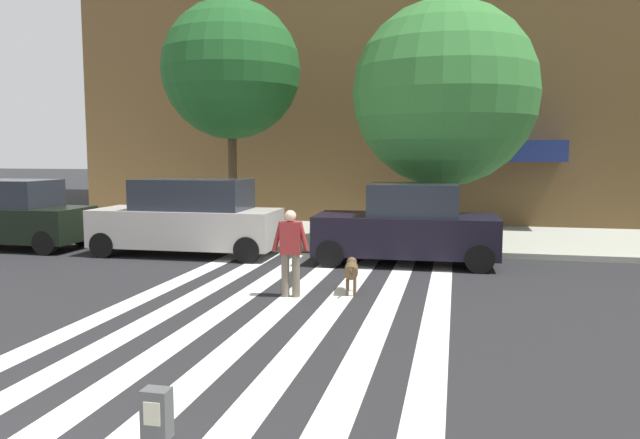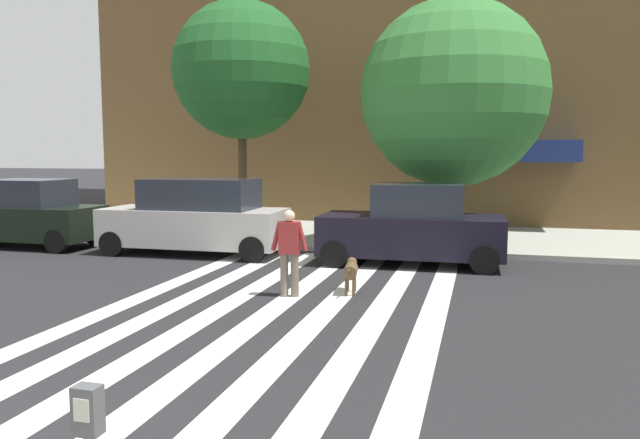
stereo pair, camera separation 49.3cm
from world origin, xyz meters
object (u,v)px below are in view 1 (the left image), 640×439
at_px(dog_on_leash, 351,270).
at_px(pedestrian_dog_walker, 291,248).
at_px(street_tree_middle, 445,94).
at_px(parked_car_behind_first, 188,218).
at_px(parked_car_third_in_line, 408,226).
at_px(parked_car_near_curb, 12,216).
at_px(street_tree_nearest, 231,70).

bearing_deg(dog_on_leash, pedestrian_dog_walker, -151.73).
bearing_deg(street_tree_middle, dog_on_leash, -105.19).
xyz_separation_m(street_tree_middle, dog_on_leash, (-1.57, -5.78, -3.85)).
distance_m(parked_car_behind_first, street_tree_middle, 7.68).
bearing_deg(parked_car_third_in_line, parked_car_near_curb, -180.00).
xyz_separation_m(parked_car_near_curb, pedestrian_dog_walker, (9.23, -3.96, 0.02)).
distance_m(street_tree_nearest, street_tree_middle, 6.41).
distance_m(parked_car_third_in_line, dog_on_leash, 3.52).
bearing_deg(street_tree_nearest, street_tree_middle, -4.51).
distance_m(parked_car_near_curb, dog_on_leash, 10.84).
bearing_deg(parked_car_near_curb, street_tree_middle, 11.42).
distance_m(parked_car_near_curb, street_tree_middle, 12.56).
xyz_separation_m(street_tree_nearest, dog_on_leash, (4.76, -6.28, -4.73)).
relative_size(parked_car_third_in_line, dog_on_leash, 4.57).
height_order(parked_car_near_curb, dog_on_leash, parked_car_near_curb).
bearing_deg(pedestrian_dog_walker, street_tree_middle, 67.54).
relative_size(parked_car_third_in_line, street_tree_nearest, 0.62).
relative_size(street_tree_nearest, pedestrian_dog_walker, 4.34).
bearing_deg(parked_car_near_curb, dog_on_leash, -18.24).
height_order(street_tree_middle, pedestrian_dog_walker, street_tree_middle).
bearing_deg(pedestrian_dog_walker, parked_car_near_curb, 156.79).
bearing_deg(street_tree_middle, parked_car_near_curb, -168.58).
xyz_separation_m(parked_car_behind_first, street_tree_nearest, (0.17, 2.89, 4.19)).
bearing_deg(dog_on_leash, parked_car_behind_first, 145.49).
height_order(parked_car_near_curb, street_tree_nearest, street_tree_nearest).
bearing_deg(street_tree_nearest, parked_car_third_in_line, -27.45).
bearing_deg(parked_car_behind_first, dog_on_leash, -34.51).
height_order(street_tree_nearest, pedestrian_dog_walker, street_tree_nearest).
bearing_deg(street_tree_nearest, dog_on_leash, -52.84).
bearing_deg(parked_car_third_in_line, street_tree_middle, 72.32).
xyz_separation_m(parked_car_behind_first, pedestrian_dog_walker, (3.87, -3.96, -0.05)).
xyz_separation_m(parked_car_near_curb, parked_car_third_in_line, (11.09, 0.00, 0.01)).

